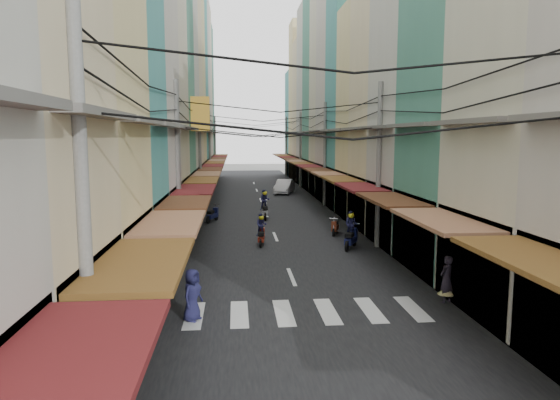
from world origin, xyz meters
TOP-DOWN VIEW (x-y plane):
  - ground at (0.00, 0.00)m, footprint 160.00×160.00m
  - road at (0.00, 20.00)m, footprint 10.00×80.00m
  - sidewalk_left at (-6.50, 20.00)m, footprint 3.00×80.00m
  - sidewalk_right at (6.50, 20.00)m, footprint 3.00×80.00m
  - crosswalk at (-0.00, -6.00)m, footprint 7.55×2.40m
  - building_row_left at (-7.92, 16.56)m, footprint 7.80×67.67m
  - building_row_right at (7.92, 16.45)m, footprint 7.80×68.98m
  - utility_poles at (0.00, 15.01)m, footprint 10.20×66.13m
  - white_car at (2.56, 26.95)m, footprint 5.16×3.11m
  - bicycle at (7.50, 1.76)m, footprint 1.66×0.75m
  - moving_scooters at (0.69, 7.32)m, footprint 7.64×11.24m
  - parked_scooters at (3.96, -4.80)m, footprint 13.13×14.16m
  - pedestrians at (-4.20, 4.34)m, footprint 12.64×21.90m
  - market_umbrella at (6.88, -4.60)m, footprint 2.50×2.50m
  - traffic_sign at (5.91, -5.22)m, footprint 0.10×0.66m

SIDE VIEW (x-z plane):
  - ground at x=0.00m, z-range 0.00..0.00m
  - white_car at x=2.56m, z-range -0.85..0.85m
  - bicycle at x=7.50m, z-range -0.55..0.55m
  - road at x=0.00m, z-range 0.00..0.02m
  - crosswalk at x=0.00m, z-range 0.02..0.03m
  - sidewalk_left at x=-6.50m, z-range 0.00..0.06m
  - sidewalk_right at x=6.50m, z-range 0.00..0.06m
  - parked_scooters at x=3.96m, z-range -0.02..0.99m
  - moving_scooters at x=0.69m, z-range -0.44..1.53m
  - pedestrians at x=-4.20m, z-range -0.08..2.08m
  - traffic_sign at x=5.91m, z-range 0.70..3.72m
  - market_umbrella at x=6.88m, z-range 1.01..3.65m
  - utility_poles at x=0.00m, z-range 2.49..10.69m
  - building_row_right at x=7.92m, z-range -1.89..20.71m
  - building_row_left at x=-7.92m, z-range -2.07..21.63m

